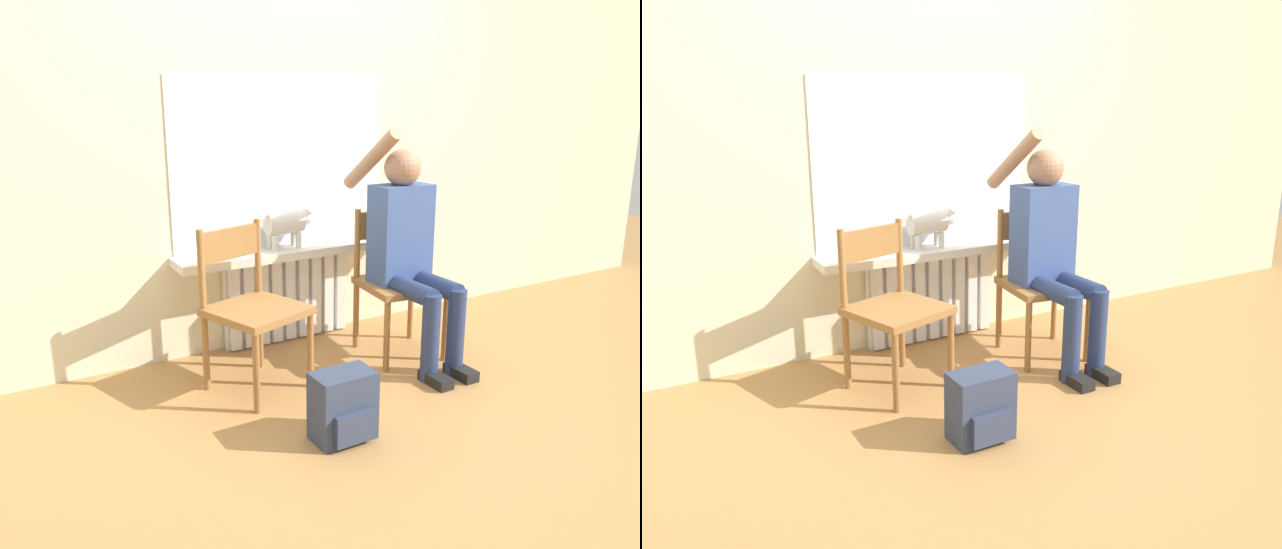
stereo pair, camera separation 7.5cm
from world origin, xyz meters
TOP-DOWN VIEW (x-y plane):
  - ground_plane at (0.00, 0.00)m, footprint 12.00×12.00m
  - wall_with_window at (0.00, 1.23)m, footprint 7.00×0.06m
  - radiator at (-0.00, 1.15)m, footprint 0.84×0.08m
  - windowsill at (0.00, 1.07)m, footprint 1.47×0.25m
  - window_glass at (0.00, 1.20)m, footprint 1.41×0.01m
  - chair_left at (-0.48, 0.64)m, footprint 0.55×0.55m
  - chair_right at (0.47, 0.64)m, footprint 0.49×0.49m
  - person at (0.47, 0.53)m, footprint 0.36×0.96m
  - cat at (-0.03, 1.08)m, footprint 0.43×0.13m
  - backpack at (-0.36, -0.07)m, footprint 0.28×0.20m

SIDE VIEW (x-z plane):
  - ground_plane at x=0.00m, z-range 0.00..0.00m
  - backpack at x=-0.36m, z-range 0.00..0.32m
  - radiator at x=0.00m, z-range 0.00..0.57m
  - chair_left at x=-0.48m, z-range 0.02..0.89m
  - chair_right at x=0.47m, z-range 0.02..0.89m
  - windowsill at x=0.00m, z-range 0.57..0.62m
  - person at x=0.47m, z-range 0.01..1.36m
  - cat at x=-0.03m, z-range 0.65..0.89m
  - window_glass at x=0.00m, z-range 0.62..1.62m
  - wall_with_window at x=0.00m, z-range 0.00..2.70m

